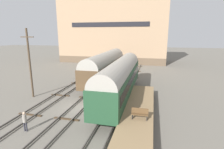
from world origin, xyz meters
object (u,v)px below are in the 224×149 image
train_car_green (121,77)px  train_car_brown (106,65)px  utility_pole (30,63)px  bench (140,113)px  person_worker (25,120)px

train_car_green → train_car_brown: size_ratio=0.97×
utility_pole → bench: bearing=-20.1°
train_car_brown → bench: train_car_brown is taller
person_worker → train_car_green: bearing=55.7°
train_car_brown → bench: bearing=-64.9°
train_car_brown → train_car_green: bearing=-62.5°
person_worker → bench: bearing=13.4°
utility_pole → person_worker: bearing=-56.6°
bench → person_worker: 9.64m
train_car_brown → utility_pole: bearing=-126.8°
train_car_green → train_car_brown: 8.77m
train_car_brown → person_worker: (-2.36, -17.17, -1.81)m
train_car_green → utility_pole: utility_pole is taller
train_car_green → train_car_brown: train_car_brown is taller
bench → person_worker: (-9.36, -2.23, -0.56)m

